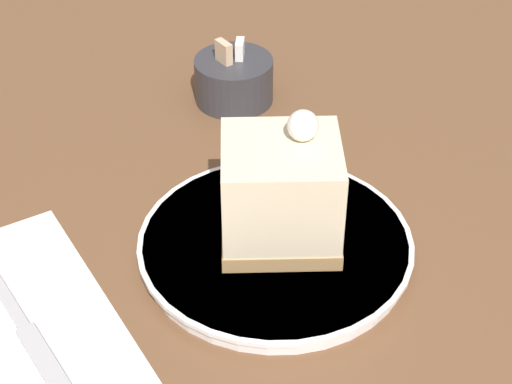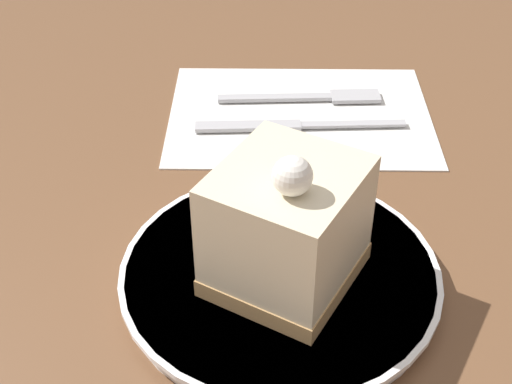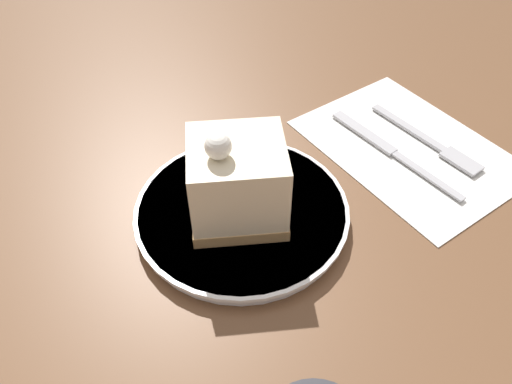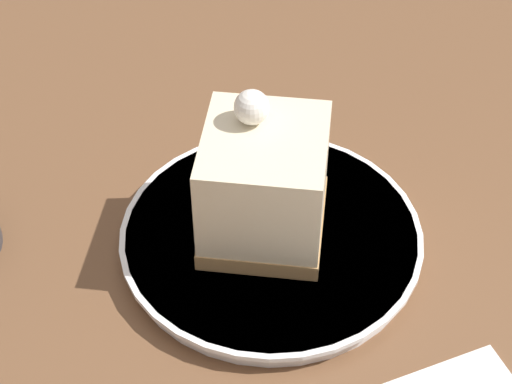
{
  "view_description": "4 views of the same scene",
  "coord_description": "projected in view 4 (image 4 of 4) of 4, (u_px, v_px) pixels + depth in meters",
  "views": [
    {
      "loc": [
        -0.17,
        -0.47,
        0.47
      ],
      "look_at": [
        -0.01,
        0.0,
        0.07
      ],
      "focal_mm": 60.0,
      "sensor_mm": 36.0,
      "label": 1
    },
    {
      "loc": [
        0.35,
        0.07,
        0.36
      ],
      "look_at": [
        0.0,
        -0.01,
        0.08
      ],
      "focal_mm": 50.0,
      "sensor_mm": 36.0,
      "label": 2
    },
    {
      "loc": [
        0.13,
        0.33,
        0.39
      ],
      "look_at": [
        -0.0,
        0.02,
        0.05
      ],
      "focal_mm": 35.0,
      "sensor_mm": 36.0,
      "label": 3
    },
    {
      "loc": [
        -0.41,
        0.09,
        0.47
      ],
      "look_at": [
        -0.01,
        0.02,
        0.08
      ],
      "focal_mm": 60.0,
      "sensor_mm": 36.0,
      "label": 4
    }
  ],
  "objects": [
    {
      "name": "plate",
      "position": [
        271.0,
        238.0,
        0.63
      ],
      "size": [
        0.22,
        0.22,
        0.02
      ],
      "color": "white",
      "rests_on": "ground_plane"
    },
    {
      "name": "ground_plane",
      "position": [
        281.0,
        251.0,
        0.63
      ],
      "size": [
        4.0,
        4.0,
        0.0
      ],
      "primitive_type": "plane",
      "color": "brown"
    },
    {
      "name": "cake_slice",
      "position": [
        264.0,
        184.0,
        0.6
      ],
      "size": [
        0.11,
        0.11,
        0.11
      ],
      "rotation": [
        0.0,
        0.0,
        -0.3
      ],
      "color": "#AD8451",
      "rests_on": "plate"
    }
  ]
}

